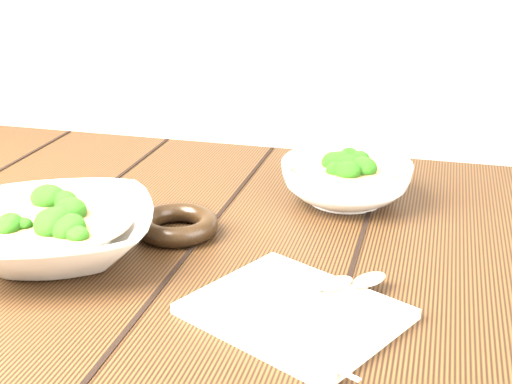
% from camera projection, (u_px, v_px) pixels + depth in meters
% --- Properties ---
extents(table, '(1.20, 0.80, 0.75)m').
position_uv_depth(table, '(216.00, 322.00, 0.95)').
color(table, '#34200E').
rests_on(table, ground).
extents(soup_bowl_front, '(0.31, 0.31, 0.07)m').
position_uv_depth(soup_bowl_front, '(56.00, 231.00, 0.86)').
color(soup_bowl_front, silver).
rests_on(soup_bowl_front, table).
extents(soup_bowl_back, '(0.23, 0.23, 0.07)m').
position_uv_depth(soup_bowl_back, '(346.00, 179.00, 1.02)').
color(soup_bowl_back, silver).
rests_on(soup_bowl_back, table).
extents(trivet, '(0.14, 0.14, 0.03)m').
position_uv_depth(trivet, '(177.00, 225.00, 0.92)').
color(trivet, black).
rests_on(trivet, table).
extents(napkin, '(0.25, 0.24, 0.01)m').
position_uv_depth(napkin, '(295.00, 311.00, 0.74)').
color(napkin, beige).
rests_on(napkin, table).
extents(spoon_left, '(0.11, 0.14, 0.01)m').
position_uv_depth(spoon_left, '(312.00, 292.00, 0.76)').
color(spoon_left, '#AEAB9A').
rests_on(spoon_left, napkin).
extents(spoon_right, '(0.10, 0.15, 0.01)m').
position_uv_depth(spoon_right, '(349.00, 289.00, 0.76)').
color(spoon_right, '#AEAB9A').
rests_on(spoon_right, napkin).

